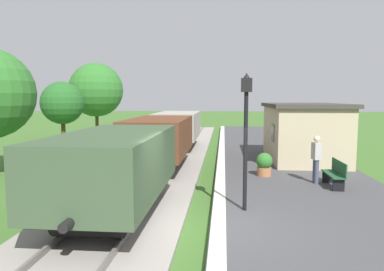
{
  "coord_description": "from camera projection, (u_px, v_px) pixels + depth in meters",
  "views": [
    {
      "loc": [
        0.5,
        -8.24,
        3.29
      ],
      "look_at": [
        -0.83,
        6.5,
        1.71
      ],
      "focal_mm": 32.9,
      "sensor_mm": 36.0,
      "label": 1
    }
  ],
  "objects": [
    {
      "name": "ground_plane",
      "position": [
        202.0,
        234.0,
        8.56
      ],
      "size": [
        160.0,
        160.0,
        0.0
      ],
      "primitive_type": "plane",
      "color": "#3D6628"
    },
    {
      "name": "platform_slab",
      "position": [
        338.0,
        233.0,
        8.26
      ],
      "size": [
        6.0,
        60.0,
        0.25
      ],
      "primitive_type": "cube",
      "color": "#424244",
      "rests_on": "ground"
    },
    {
      "name": "platform_edge_stripe",
      "position": [
        218.0,
        224.0,
        8.49
      ],
      "size": [
        0.36,
        60.0,
        0.01
      ],
      "primitive_type": "cube",
      "color": "silver",
      "rests_on": "platform_slab"
    },
    {
      "name": "track_ballast",
      "position": [
        106.0,
        228.0,
        8.76
      ],
      "size": [
        3.8,
        60.0,
        0.12
      ],
      "primitive_type": "cube",
      "color": "gray",
      "rests_on": "ground"
    },
    {
      "name": "rail_near",
      "position": [
        134.0,
        224.0,
        8.69
      ],
      "size": [
        0.07,
        60.0,
        0.14
      ],
      "primitive_type": "cube",
      "color": "slate",
      "rests_on": "track_ballast"
    },
    {
      "name": "rail_far",
      "position": [
        78.0,
        222.0,
        8.81
      ],
      "size": [
        0.07,
        60.0,
        0.14
      ],
      "primitive_type": "cube",
      "color": "slate",
      "rests_on": "track_ballast"
    },
    {
      "name": "freight_train",
      "position": [
        159.0,
        140.0,
        15.94
      ],
      "size": [
        2.5,
        19.4,
        2.12
      ],
      "color": "#384C33",
      "rests_on": "rail_near"
    },
    {
      "name": "station_hut",
      "position": [
        303.0,
        131.0,
        17.32
      ],
      "size": [
        3.5,
        5.8,
        2.78
      ],
      "color": "tan",
      "rests_on": "platform_slab"
    },
    {
      "name": "bench_near_hut",
      "position": [
        335.0,
        173.0,
        12.05
      ],
      "size": [
        0.42,
        1.5,
        0.91
      ],
      "color": "#1E4C2D",
      "rests_on": "platform_slab"
    },
    {
      "name": "person_waiting",
      "position": [
        316.0,
        157.0,
        12.54
      ],
      "size": [
        0.29,
        0.41,
        1.71
      ],
      "rotation": [
        0.0,
        0.0,
        3.29
      ],
      "color": "#474C66",
      "rests_on": "platform_slab"
    },
    {
      "name": "potted_planter",
      "position": [
        264.0,
        164.0,
        13.76
      ],
      "size": [
        0.64,
        0.64,
        0.92
      ],
      "color": "#9E6642",
      "rests_on": "platform_slab"
    },
    {
      "name": "lamp_post_near",
      "position": [
        246.0,
        117.0,
        9.32
      ],
      "size": [
        0.28,
        0.28,
        3.7
      ],
      "color": "black",
      "rests_on": "platform_slab"
    },
    {
      "name": "tree_trackside_far",
      "position": [
        62.0,
        103.0,
        23.24
      ],
      "size": [
        2.81,
        2.81,
        4.37
      ],
      "color": "#4C3823",
      "rests_on": "ground"
    },
    {
      "name": "tree_field_left",
      "position": [
        96.0,
        90.0,
        30.01
      ],
      "size": [
        4.56,
        4.56,
        6.26
      ],
      "color": "#4C3823",
      "rests_on": "ground"
    }
  ]
}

